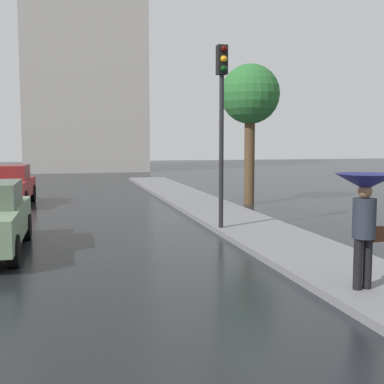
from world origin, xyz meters
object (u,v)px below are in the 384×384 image
(pedestrian_with_umbrella_near, at_px, (365,199))
(street_tree_near, at_px, (250,97))
(traffic_light, at_px, (222,104))
(car_red_mid_road, at_px, (6,185))

(pedestrian_with_umbrella_near, distance_m, street_tree_near, 12.28)
(pedestrian_with_umbrella_near, distance_m, traffic_light, 6.32)
(car_red_mid_road, bearing_deg, traffic_light, 132.76)
(car_red_mid_road, height_order, pedestrian_with_umbrella_near, pedestrian_with_umbrella_near)
(pedestrian_with_umbrella_near, height_order, street_tree_near, street_tree_near)
(traffic_light, bearing_deg, street_tree_near, 63.26)
(pedestrian_with_umbrella_near, xyz_separation_m, street_tree_near, (2.42, 11.76, 2.55))
(car_red_mid_road, relative_size, traffic_light, 0.82)
(car_red_mid_road, distance_m, traffic_light, 10.11)
(car_red_mid_road, bearing_deg, street_tree_near, 172.16)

